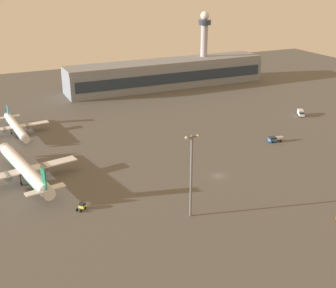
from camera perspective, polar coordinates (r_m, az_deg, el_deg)
The scene contains 9 objects.
ground_plane at distance 158.61m, azimuth 6.59°, elevation -4.11°, with size 416.00×416.00×0.00m, color #56544F.
terminal_building at distance 279.15m, azimuth -0.13°, elevation 9.10°, with size 127.23×22.40×16.40m.
control_tower at distance 291.13m, azimuth 4.71°, elevation 13.06°, with size 8.00×8.00×44.71m.
airplane_taxiway_distant at distance 159.58m, azimuth -18.07°, elevation -3.12°, with size 36.82×47.07×12.12m.
airplane_near_gate at distance 207.06m, azimuth -19.12°, elevation 2.14°, with size 29.32×37.62×9.64m.
catering_truck at distance 231.72m, azimuth 16.84°, elevation 3.88°, with size 4.64×6.10×3.05m.
fuel_truck at distance 193.44m, azimuth 13.75°, elevation 0.67°, with size 6.53×3.12×2.35m.
pushback_tug at distance 138.64m, azimuth -11.08°, elevation -7.90°, with size 3.51×3.36×2.05m.
apron_light_west at distance 126.46m, azimuth 3.04°, elevation -3.53°, with size 4.80×0.90×25.83m.
Camera 1 is at (-76.09, -121.24, 68.32)m, focal length 47.00 mm.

